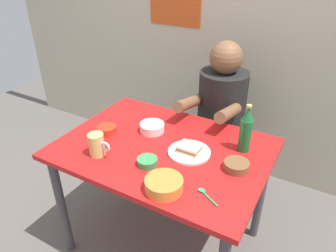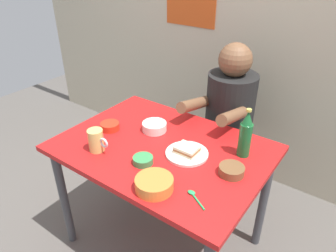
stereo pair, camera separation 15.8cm
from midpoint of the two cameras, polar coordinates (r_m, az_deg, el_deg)
ground_plane at (r=2.17m, az=-2.92°, el=-20.23°), size 6.00×6.00×0.00m
wall_back at (r=2.36m, az=10.78°, el=20.63°), size 4.40×0.09×2.60m
dining_table at (r=1.72m, az=-3.47°, el=-6.38°), size 1.10×0.80×0.74m
stool at (r=2.32m, az=7.05°, el=-4.84°), size 0.34×0.34×0.45m
person_seated at (r=2.10m, az=7.63°, el=4.36°), size 0.33×0.56×0.72m
plate_orange at (r=1.61m, az=1.09°, el=-4.91°), size 0.22×0.22×0.01m
sandwich at (r=1.59m, az=1.09°, el=-4.17°), size 0.11×0.09×0.04m
beer_mug at (r=1.63m, az=-15.60°, el=-3.40°), size 0.13×0.08×0.12m
beer_bottle at (r=1.60m, az=11.32°, el=-0.89°), size 0.06×0.06×0.26m
condiment_bowl_brown at (r=1.51m, az=9.53°, el=-7.14°), size 0.12×0.12×0.04m
soup_bowl_orange at (r=1.38m, az=-4.10°, el=-10.67°), size 0.17×0.17×0.05m
dip_bowl_green at (r=1.53m, az=-6.78°, el=-6.53°), size 0.10×0.10×0.03m
rice_bowl_white at (r=1.79m, az=-5.45°, el=-0.27°), size 0.14×0.14×0.05m
sauce_bowl_chili at (r=1.83m, az=-13.62°, el=-0.63°), size 0.11×0.11×0.04m
spoon at (r=1.37m, az=3.36°, el=-12.32°), size 0.12×0.07×0.01m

